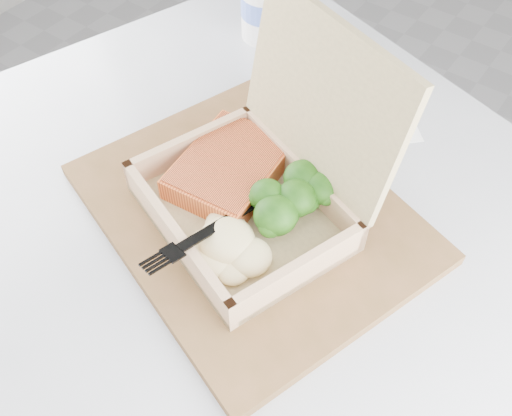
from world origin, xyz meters
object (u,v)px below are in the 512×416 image
Objects in this scene: serving_tray at (251,212)px; takeout_container at (267,175)px; paper_cup at (266,5)px; cafe_table at (226,281)px.

takeout_container is (0.01, 0.01, 0.06)m from serving_tray.
takeout_container reaches higher than serving_tray.
cafe_table is at bearing -63.98° from paper_cup.
cafe_table is at bearing -178.00° from serving_tray.
serving_tray is at bearing -108.80° from takeout_container.
serving_tray is 0.06m from takeout_container.
serving_tray reaches higher than cafe_table.
cafe_table is at bearing -143.99° from takeout_container.
cafe_table is 0.20m from serving_tray.
paper_cup is at bearing 122.42° from serving_tray.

